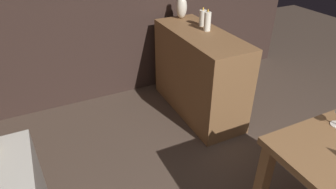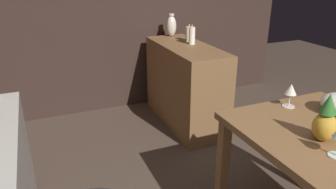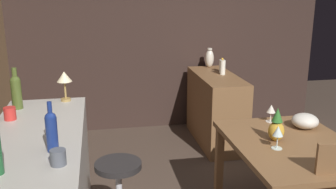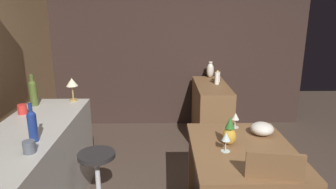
{
  "view_description": "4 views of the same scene",
  "coord_description": "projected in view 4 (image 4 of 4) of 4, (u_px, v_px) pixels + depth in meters",
  "views": [
    {
      "loc": [
        -0.27,
        1.0,
        1.7
      ],
      "look_at": [
        0.85,
        0.46,
        0.93
      ],
      "focal_mm": 30.95,
      "sensor_mm": 36.0,
      "label": 1
    },
    {
      "loc": [
        -0.89,
        1.0,
        1.53
      ],
      "look_at": [
        0.67,
        0.33,
        0.84
      ],
      "focal_mm": 34.07,
      "sensor_mm": 36.0,
      "label": 2
    },
    {
      "loc": [
        -2.3,
        1.0,
        1.8
      ],
      "look_at": [
        0.76,
        0.43,
        0.93
      ],
      "focal_mm": 41.01,
      "sensor_mm": 36.0,
      "label": 3
    },
    {
      "loc": [
        -2.3,
        0.32,
        1.84
      ],
      "look_at": [
        0.83,
        0.27,
        0.96
      ],
      "focal_mm": 32.94,
      "sensor_mm": 36.0,
      "label": 4
    }
  ],
  "objects": [
    {
      "name": "pillar_candle_tall",
      "position": [
        217.0,
        78.0,
        4.28
      ],
      "size": [
        0.06,
        0.06,
        0.19
      ],
      "color": "white",
      "rests_on": "sideboard_cabinet"
    },
    {
      "name": "cup_slate",
      "position": [
        29.0,
        147.0,
        2.07
      ],
      "size": [
        0.12,
        0.08,
        0.08
      ],
      "color": "#515660",
      "rests_on": "kitchen_counter"
    },
    {
      "name": "bar_stool",
      "position": [
        98.0,
        185.0,
        2.7
      ],
      "size": [
        0.34,
        0.34,
        0.65
      ],
      "color": "#262323",
      "rests_on": "ground_plane"
    },
    {
      "name": "wine_glass_right",
      "position": [
        226.0,
        137.0,
        2.43
      ],
      "size": [
        0.07,
        0.07,
        0.16
      ],
      "color": "silver",
      "rests_on": "dining_table"
    },
    {
      "name": "wine_glass_left",
      "position": [
        236.0,
        117.0,
        2.93
      ],
      "size": [
        0.07,
        0.07,
        0.14
      ],
      "color": "silver",
      "rests_on": "dining_table"
    },
    {
      "name": "wall_side_right",
      "position": [
        164.0,
        44.0,
        4.82
      ],
      "size": [
        0.1,
        4.4,
        2.6
      ],
      "primitive_type": "cube",
      "color": "#33231E",
      "rests_on": "ground_plane"
    },
    {
      "name": "fruit_bowl",
      "position": [
        262.0,
        129.0,
        2.77
      ],
      "size": [
        0.2,
        0.2,
        0.12
      ],
      "primitive_type": "ellipsoid",
      "color": "beige",
      "rests_on": "dining_table"
    },
    {
      "name": "cup_red",
      "position": [
        22.0,
        109.0,
        2.83
      ],
      "size": [
        0.12,
        0.08,
        0.09
      ],
      "color": "red",
      "rests_on": "kitchen_counter"
    },
    {
      "name": "sideboard_cabinet",
      "position": [
        211.0,
        112.0,
        4.38
      ],
      "size": [
        1.1,
        0.44,
        0.82
      ],
      "primitive_type": "cube",
      "color": "brown",
      "rests_on": "ground_plane"
    },
    {
      "name": "dining_table",
      "position": [
        242.0,
        158.0,
        2.55
      ],
      "size": [
        1.1,
        0.84,
        0.74
      ],
      "color": "brown",
      "rests_on": "ground_plane"
    },
    {
      "name": "pineapple_centerpiece",
      "position": [
        229.0,
        133.0,
        2.56
      ],
      "size": [
        0.11,
        0.11,
        0.24
      ],
      "color": "gold",
      "rests_on": "dining_table"
    },
    {
      "name": "wine_bottle_olive",
      "position": [
        33.0,
        91.0,
        3.06
      ],
      "size": [
        0.08,
        0.08,
        0.32
      ],
      "color": "#475623",
      "rests_on": "kitchen_counter"
    },
    {
      "name": "vase_ceramic_ivory",
      "position": [
        210.0,
        70.0,
        4.69
      ],
      "size": [
        0.11,
        0.11,
        0.24
      ],
      "color": "beige",
      "rests_on": "sideboard_cabinet"
    },
    {
      "name": "counter_lamp",
      "position": [
        72.0,
        84.0,
        3.19
      ],
      "size": [
        0.12,
        0.12,
        0.25
      ],
      "color": "#A58447",
      "rests_on": "kitchen_counter"
    },
    {
      "name": "pillar_candle_short",
      "position": [
        218.0,
        77.0,
        4.41
      ],
      "size": [
        0.07,
        0.07,
        0.17
      ],
      "color": "white",
      "rests_on": "sideboard_cabinet"
    },
    {
      "name": "wine_bottle_cobalt",
      "position": [
        32.0,
        125.0,
        2.23
      ],
      "size": [
        0.07,
        0.07,
        0.29
      ],
      "color": "navy",
      "rests_on": "kitchen_counter"
    }
  ]
}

